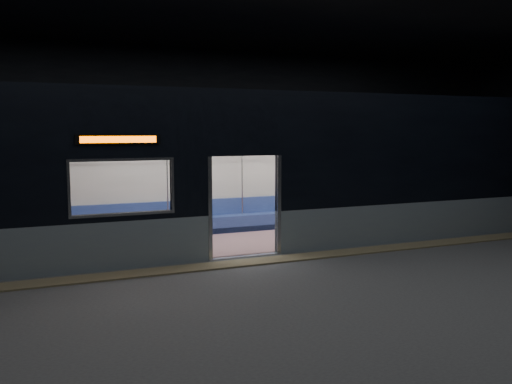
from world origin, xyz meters
TOP-DOWN VIEW (x-y plane):
  - station_floor at (0.00, 0.00)m, footprint 24.00×14.00m
  - station_envelope at (0.00, 0.00)m, footprint 24.00×14.00m
  - tactile_strip at (0.00, 0.55)m, footprint 22.80×0.50m
  - metro_car at (-0.00, 2.54)m, footprint 18.00×3.04m
  - passenger at (3.97, 3.55)m, footprint 0.37×0.63m
  - handbag at (3.99, 3.35)m, footprint 0.34×0.33m
  - transit_map at (4.93, 3.85)m, footprint 1.08×0.03m

SIDE VIEW (x-z plane):
  - station_floor at x=0.00m, z-range -0.01..0.00m
  - tactile_strip at x=0.00m, z-range 0.00..0.03m
  - handbag at x=3.99m, z-range 0.59..0.73m
  - passenger at x=3.97m, z-range 0.12..1.39m
  - transit_map at x=4.93m, z-range 1.15..1.85m
  - metro_car at x=0.00m, z-range 0.17..3.52m
  - station_envelope at x=0.00m, z-range 1.16..6.16m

